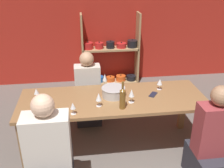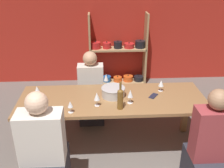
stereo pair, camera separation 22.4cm
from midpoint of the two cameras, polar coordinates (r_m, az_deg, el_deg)
name	(u,v)px [view 2 (the right image)]	position (r m, az deg, el deg)	size (l,w,h in m)	color
wall_back_red	(102,17)	(5.34, -0.85, 14.44)	(8.80, 0.06, 2.70)	red
shelf_unit	(118,59)	(5.38, 2.45, 5.47)	(1.15, 0.30, 1.45)	tan
dining_table	(112,105)	(3.36, 2.02, -4.52)	(2.35, 0.84, 0.77)	olive
mixing_bowl	(113,92)	(3.33, 2.18, -1.69)	(0.31, 0.31, 0.12)	#B7BABC
wine_bottle_green	(120,98)	(3.02, 3.94, -3.13)	(0.07, 0.07, 0.34)	brown
wine_glass_red_a	(130,94)	(3.16, 6.03, -2.22)	(0.07, 0.07, 0.18)	white
wine_glass_empty_a	(37,89)	(3.38, -14.18, -1.14)	(0.06, 0.06, 0.16)	white
wine_glass_empty_b	(161,84)	(3.53, 12.45, 0.08)	(0.07, 0.07, 0.15)	white
wine_glass_red_b	(70,105)	(2.98, -6.96, -4.54)	(0.06, 0.06, 0.14)	white
wine_glass_red_c	(97,97)	(3.09, -1.24, -2.82)	(0.07, 0.07, 0.17)	white
wine_glass_red_d	(106,78)	(3.55, 0.51, 1.33)	(0.06, 0.06, 0.19)	white
cell_phone	(153,96)	(3.41, 10.86, -2.58)	(0.14, 0.16, 0.01)	#1E2338
person_near_a	(209,153)	(3.15, 22.26, -13.81)	(0.40, 0.50, 1.22)	#2D2D38
person_far_a	(91,95)	(4.13, -2.99, -2.51)	(0.39, 0.48, 1.14)	#2D2D38
person_near_b	(45,161)	(2.89, -12.25, -16.13)	(0.45, 0.56, 1.25)	#2D2D38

